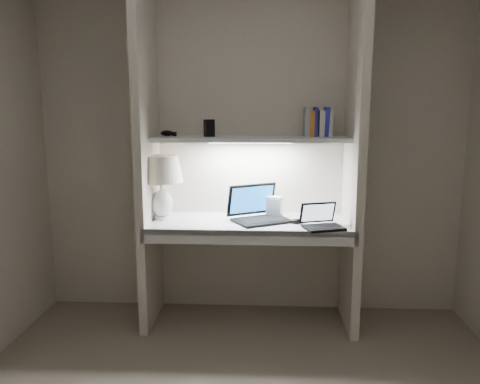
# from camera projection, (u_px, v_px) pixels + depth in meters

# --- Properties ---
(back_wall) EXTENTS (3.20, 0.01, 2.50)m
(back_wall) POSITION_uv_depth(u_px,v_px,m) (251.00, 151.00, 3.55)
(back_wall) COLOR beige
(back_wall) RESTS_ON floor
(alcove_panel_left) EXTENTS (0.06, 0.55, 2.50)m
(alcove_panel_left) POSITION_uv_depth(u_px,v_px,m) (147.00, 154.00, 3.32)
(alcove_panel_left) COLOR beige
(alcove_panel_left) RESTS_ON floor
(alcove_panel_right) EXTENTS (0.06, 0.55, 2.50)m
(alcove_panel_right) POSITION_uv_depth(u_px,v_px,m) (355.00, 155.00, 3.25)
(alcove_panel_right) COLOR beige
(alcove_panel_right) RESTS_ON floor
(desk) EXTENTS (1.40, 0.55, 0.04)m
(desk) POSITION_uv_depth(u_px,v_px,m) (249.00, 223.00, 3.37)
(desk) COLOR white
(desk) RESTS_ON alcove_panel_left
(desk_apron) EXTENTS (1.46, 0.03, 0.10)m
(desk_apron) POSITION_uv_depth(u_px,v_px,m) (248.00, 237.00, 3.12)
(desk_apron) COLOR silver
(desk_apron) RESTS_ON desk
(shelf) EXTENTS (1.40, 0.36, 0.03)m
(shelf) POSITION_uv_depth(u_px,v_px,m) (250.00, 139.00, 3.36)
(shelf) COLOR silver
(shelf) RESTS_ON back_wall
(strip_light) EXTENTS (0.60, 0.04, 0.02)m
(strip_light) POSITION_uv_depth(u_px,v_px,m) (250.00, 142.00, 3.36)
(strip_light) COLOR white
(strip_light) RESTS_ON shelf
(table_lamp) EXTENTS (0.32, 0.32, 0.47)m
(table_lamp) POSITION_uv_depth(u_px,v_px,m) (161.00, 177.00, 3.36)
(table_lamp) COLOR white
(table_lamp) RESTS_ON desk
(laptop_main) EXTENTS (0.49, 0.47, 0.25)m
(laptop_main) POSITION_uv_depth(u_px,v_px,m) (258.00, 212.00, 3.38)
(laptop_main) COLOR black
(laptop_main) RESTS_ON desk
(laptop_netbook) EXTENTS (0.31, 0.29, 0.16)m
(laptop_netbook) POSITION_uv_depth(u_px,v_px,m) (322.00, 222.00, 3.17)
(laptop_netbook) COLOR black
(laptop_netbook) RESTS_ON desk
(speaker) EXTENTS (0.13, 0.11, 0.15)m
(speaker) POSITION_uv_depth(u_px,v_px,m) (274.00, 206.00, 3.49)
(speaker) COLOR silver
(speaker) RESTS_ON desk
(mouse) EXTENTS (0.10, 0.07, 0.03)m
(mouse) POSITION_uv_depth(u_px,v_px,m) (297.00, 221.00, 3.29)
(mouse) COLOR black
(mouse) RESTS_ON desk
(cable_coil) EXTENTS (0.11, 0.11, 0.01)m
(cable_coil) POSITION_uv_depth(u_px,v_px,m) (282.00, 220.00, 3.36)
(cable_coil) COLOR black
(cable_coil) RESTS_ON desk
(sticky_note) EXTENTS (0.07, 0.07, 0.00)m
(sticky_note) POSITION_uv_depth(u_px,v_px,m) (162.00, 219.00, 3.42)
(sticky_note) COLOR yellow
(sticky_note) RESTS_ON desk
(book_row) EXTENTS (0.20, 0.14, 0.21)m
(book_row) POSITION_uv_depth(u_px,v_px,m) (318.00, 123.00, 3.41)
(book_row) COLOR silver
(book_row) RESTS_ON shelf
(shelf_box) EXTENTS (0.09, 0.07, 0.12)m
(shelf_box) POSITION_uv_depth(u_px,v_px,m) (209.00, 128.00, 3.39)
(shelf_box) COLOR black
(shelf_box) RESTS_ON shelf
(shelf_gadget) EXTENTS (0.12, 0.10, 0.04)m
(shelf_gadget) POSITION_uv_depth(u_px,v_px,m) (167.00, 133.00, 3.44)
(shelf_gadget) COLOR black
(shelf_gadget) RESTS_ON shelf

